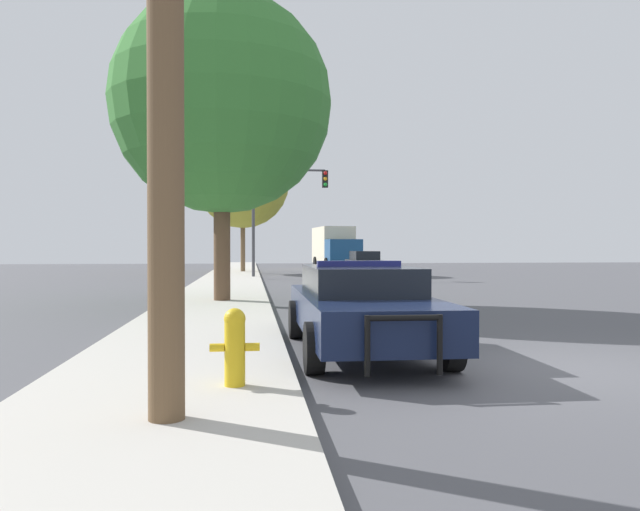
{
  "coord_description": "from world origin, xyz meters",
  "views": [
    {
      "loc": [
        -4.15,
        -8.08,
        1.66
      ],
      "look_at": [
        -1.25,
        17.65,
        1.31
      ],
      "focal_mm": 35.0,
      "sensor_mm": 36.0,
      "label": 1
    }
  ],
  "objects_px": {
    "box_truck": "(335,247)",
    "car_background_oncoming": "(365,262)",
    "police_car": "(361,305)",
    "tree_sidewalk_near": "(222,104)",
    "tree_sidewalk_far": "(243,182)",
    "fire_hydrant": "(235,344)",
    "traffic_light": "(282,199)"
  },
  "relations": [
    {
      "from": "police_car",
      "to": "tree_sidewalk_far",
      "type": "bearing_deg",
      "value": -85.73
    },
    {
      "from": "car_background_oncoming",
      "to": "tree_sidewalk_far",
      "type": "bearing_deg",
      "value": -22.3
    },
    {
      "from": "police_car",
      "to": "car_background_oncoming",
      "type": "relative_size",
      "value": 1.17
    },
    {
      "from": "box_truck",
      "to": "car_background_oncoming",
      "type": "bearing_deg",
      "value": 89.72
    },
    {
      "from": "car_background_oncoming",
      "to": "tree_sidewalk_far",
      "type": "distance_m",
      "value": 9.3
    },
    {
      "from": "police_car",
      "to": "car_background_oncoming",
      "type": "bearing_deg",
      "value": -100.61
    },
    {
      "from": "police_car",
      "to": "car_background_oncoming",
      "type": "distance_m",
      "value": 27.43
    },
    {
      "from": "police_car",
      "to": "tree_sidewalk_far",
      "type": "height_order",
      "value": "tree_sidewalk_far"
    },
    {
      "from": "tree_sidewalk_near",
      "to": "box_truck",
      "type": "bearing_deg",
      "value": 75.67
    },
    {
      "from": "box_truck",
      "to": "police_car",
      "type": "bearing_deg",
      "value": 79.18
    },
    {
      "from": "car_background_oncoming",
      "to": "tree_sidewalk_far",
      "type": "relative_size",
      "value": 0.54
    },
    {
      "from": "tree_sidewalk_far",
      "to": "tree_sidewalk_near",
      "type": "height_order",
      "value": "tree_sidewalk_near"
    },
    {
      "from": "tree_sidewalk_far",
      "to": "police_car",
      "type": "bearing_deg",
      "value": -85.8
    },
    {
      "from": "fire_hydrant",
      "to": "tree_sidewalk_near",
      "type": "distance_m",
      "value": 12.41
    },
    {
      "from": "police_car",
      "to": "traffic_light",
      "type": "xyz_separation_m",
      "value": [
        -0.07,
        22.87,
        3.41
      ]
    },
    {
      "from": "police_car",
      "to": "tree_sidewalk_near",
      "type": "distance_m",
      "value": 10.16
    },
    {
      "from": "police_car",
      "to": "tree_sidewalk_far",
      "type": "distance_m",
      "value": 30.35
    },
    {
      "from": "car_background_oncoming",
      "to": "tree_sidewalk_near",
      "type": "xyz_separation_m",
      "value": [
        -7.64,
        -18.52,
        5.04
      ]
    },
    {
      "from": "tree_sidewalk_far",
      "to": "box_truck",
      "type": "bearing_deg",
      "value": 43.34
    },
    {
      "from": "box_truck",
      "to": "tree_sidewalk_near",
      "type": "relative_size",
      "value": 0.87
    },
    {
      "from": "car_background_oncoming",
      "to": "tree_sidewalk_near",
      "type": "relative_size",
      "value": 0.52
    },
    {
      "from": "box_truck",
      "to": "tree_sidewalk_far",
      "type": "distance_m",
      "value": 10.11
    },
    {
      "from": "traffic_light",
      "to": "box_truck",
      "type": "distance_m",
      "value": 14.31
    },
    {
      "from": "fire_hydrant",
      "to": "tree_sidewalk_far",
      "type": "bearing_deg",
      "value": 90.47
    },
    {
      "from": "tree_sidewalk_far",
      "to": "tree_sidewalk_near",
      "type": "bearing_deg",
      "value": -90.97
    },
    {
      "from": "police_car",
      "to": "tree_sidewalk_far",
      "type": "relative_size",
      "value": 0.63
    },
    {
      "from": "police_car",
      "to": "box_truck",
      "type": "bearing_deg",
      "value": -97.07
    },
    {
      "from": "fire_hydrant",
      "to": "box_truck",
      "type": "relative_size",
      "value": 0.11
    },
    {
      "from": "traffic_light",
      "to": "tree_sidewalk_far",
      "type": "bearing_deg",
      "value": 106.88
    },
    {
      "from": "police_car",
      "to": "fire_hydrant",
      "type": "relative_size",
      "value": 6.24
    },
    {
      "from": "fire_hydrant",
      "to": "traffic_light",
      "type": "bearing_deg",
      "value": 85.88
    },
    {
      "from": "traffic_light",
      "to": "car_background_oncoming",
      "type": "distance_m",
      "value": 7.41
    }
  ]
}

